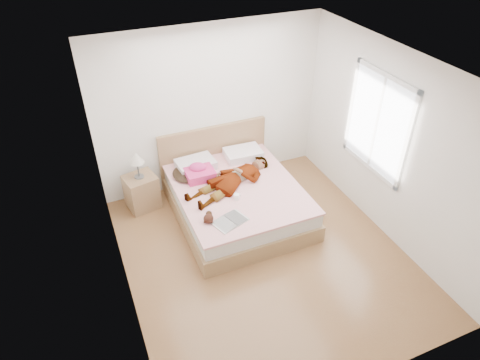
{
  "coord_description": "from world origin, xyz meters",
  "views": [
    {
      "loc": [
        -1.92,
        -3.69,
        4.21
      ],
      "look_at": [
        0.0,
        0.85,
        0.7
      ],
      "focal_mm": 32.0,
      "sensor_mm": 36.0,
      "label": 1
    }
  ],
  "objects": [
    {
      "name": "coffee_mug",
      "position": [
        -0.12,
        0.69,
        0.55
      ],
      "size": [
        0.11,
        0.08,
        0.09
      ],
      "color": "white",
      "rests_on": "bed"
    },
    {
      "name": "phone",
      "position": [
        -0.53,
        1.48,
        0.68
      ],
      "size": [
        0.07,
        0.09,
        0.05
      ],
      "primitive_type": "cube",
      "rotation": [
        0.44,
        0.0,
        0.4
      ],
      "color": "silver",
      "rests_on": "bed"
    },
    {
      "name": "towel",
      "position": [
        -0.43,
        1.39,
        0.6
      ],
      "size": [
        0.43,
        0.37,
        0.22
      ],
      "color": "#DC3C8F",
      "rests_on": "bed"
    },
    {
      "name": "ground",
      "position": [
        0.0,
        0.0,
        0.0
      ],
      "size": [
        4.0,
        4.0,
        0.0
      ],
      "primitive_type": "plane",
      "color": "#57331B",
      "rests_on": "ground"
    },
    {
      "name": "room_shell",
      "position": [
        1.77,
        0.3,
        1.5
      ],
      "size": [
        4.0,
        4.0,
        4.0
      ],
      "color": "white",
      "rests_on": "ground"
    },
    {
      "name": "nightstand",
      "position": [
        -1.27,
        1.7,
        0.32
      ],
      "size": [
        0.52,
        0.49,
        0.97
      ],
      "color": "brown",
      "rests_on": "ground"
    },
    {
      "name": "magazine",
      "position": [
        -0.38,
        0.28,
        0.52
      ],
      "size": [
        0.51,
        0.42,
        0.03
      ],
      "color": "white",
      "rests_on": "bed"
    },
    {
      "name": "plush_toy",
      "position": [
        -0.64,
        0.4,
        0.57
      ],
      "size": [
        0.18,
        0.22,
        0.11
      ],
      "color": "black",
      "rests_on": "bed"
    },
    {
      "name": "woman",
      "position": [
        -0.03,
        1.08,
        0.62
      ],
      "size": [
        1.64,
        1.13,
        0.21
      ],
      "primitive_type": "imported",
      "rotation": [
        0.0,
        0.0,
        -1.17
      ],
      "color": "white",
      "rests_on": "bed"
    },
    {
      "name": "bed",
      "position": [
        0.0,
        1.04,
        0.28
      ],
      "size": [
        1.8,
        2.08,
        1.0
      ],
      "color": "olive",
      "rests_on": "ground"
    },
    {
      "name": "hair",
      "position": [
        -0.6,
        1.53,
        0.55
      ],
      "size": [
        0.47,
        0.55,
        0.07
      ],
      "primitive_type": "ellipsoid",
      "rotation": [
        0.0,
        0.0,
        -0.12
      ],
      "color": "black",
      "rests_on": "bed"
    }
  ]
}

